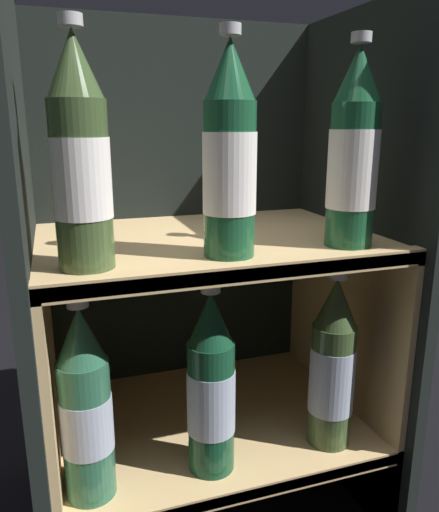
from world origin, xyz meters
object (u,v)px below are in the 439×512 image
(bottle_upper_front_2, at_px, (353,156))
(bottle_lower_front_1, at_px, (211,389))
(bottle_upper_front_0, at_px, (80,162))
(bottle_upper_front_1, at_px, (230,159))
(bottle_lower_front_0, at_px, (86,409))
(bottle_lower_front_2, at_px, (332,368))

(bottle_upper_front_2, height_order, bottle_lower_front_1, bottle_upper_front_2)
(bottle_upper_front_0, bearing_deg, bottle_upper_front_1, 0.00)
(bottle_lower_front_0, distance_m, bottle_lower_front_2, 0.39)
(bottle_lower_front_0, distance_m, bottle_lower_front_1, 0.18)
(bottle_upper_front_1, height_order, bottle_lower_front_1, bottle_upper_front_1)
(bottle_lower_front_2, bearing_deg, bottle_upper_front_2, 0.00)
(bottle_upper_front_0, height_order, bottle_lower_front_2, bottle_upper_front_0)
(bottle_upper_front_2, distance_m, bottle_lower_front_0, 0.53)
(bottle_upper_front_2, height_order, bottle_lower_front_0, bottle_upper_front_2)
(bottle_upper_front_0, relative_size, bottle_lower_front_1, 1.00)
(bottle_upper_front_0, height_order, bottle_lower_front_1, bottle_upper_front_0)
(bottle_upper_front_0, distance_m, bottle_lower_front_0, 0.34)
(bottle_upper_front_2, relative_size, bottle_lower_front_1, 1.00)
(bottle_upper_front_1, bearing_deg, bottle_lower_front_2, -0.00)
(bottle_upper_front_1, distance_m, bottle_lower_front_0, 0.40)
(bottle_upper_front_1, xyz_separation_m, bottle_lower_front_1, (-0.03, 0.00, -0.34))
(bottle_upper_front_1, distance_m, bottle_lower_front_2, 0.39)
(bottle_upper_front_1, bearing_deg, bottle_lower_front_1, 180.00)
(bottle_lower_front_0, bearing_deg, bottle_lower_front_1, 0.00)
(bottle_upper_front_0, xyz_separation_m, bottle_lower_front_1, (0.17, 0.00, -0.34))
(bottle_lower_front_1, xyz_separation_m, bottle_lower_front_2, (0.21, -0.00, -0.00))
(bottle_upper_front_0, distance_m, bottle_lower_front_1, 0.38)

